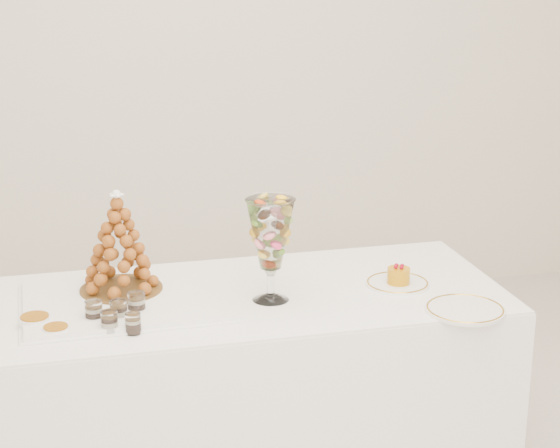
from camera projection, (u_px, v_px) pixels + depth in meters
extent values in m
cube|color=silver|center=(185.00, 25.00, 4.36)|extent=(4.50, 0.04, 2.80)
cube|color=white|center=(228.00, 394.00, 3.11)|extent=(1.82, 0.75, 0.68)
cube|color=white|center=(226.00, 297.00, 3.01)|extent=(1.81, 0.75, 0.01)
cube|color=white|center=(126.00, 301.00, 2.94)|extent=(0.64, 0.49, 0.02)
cylinder|color=white|center=(271.00, 297.00, 2.98)|extent=(0.12, 0.12, 0.02)
cylinder|color=white|center=(271.00, 282.00, 2.96)|extent=(0.02, 0.02, 0.08)
sphere|color=white|center=(271.00, 270.00, 2.95)|extent=(0.04, 0.04, 0.04)
cylinder|color=white|center=(397.00, 284.00, 3.10)|extent=(0.21, 0.21, 0.01)
cylinder|color=white|center=(465.00, 310.00, 2.89)|extent=(0.25, 0.25, 0.01)
cylinder|color=white|center=(94.00, 312.00, 2.79)|extent=(0.06, 0.06, 0.07)
cylinder|color=white|center=(119.00, 311.00, 2.80)|extent=(0.06, 0.06, 0.07)
cylinder|color=white|center=(137.00, 304.00, 2.85)|extent=(0.06, 0.06, 0.07)
cylinder|color=white|center=(109.00, 322.00, 2.72)|extent=(0.05, 0.05, 0.07)
cylinder|color=white|center=(133.00, 324.00, 2.72)|extent=(0.05, 0.05, 0.06)
cylinder|color=white|center=(35.00, 321.00, 2.77)|extent=(0.09, 0.09, 0.03)
cylinder|color=white|center=(56.00, 331.00, 2.71)|extent=(0.08, 0.08, 0.02)
cylinder|color=brown|center=(121.00, 289.00, 3.01)|extent=(0.27, 0.27, 0.01)
cone|color=brown|center=(119.00, 241.00, 2.96)|extent=(0.22, 0.22, 0.32)
sphere|color=white|center=(116.00, 195.00, 2.92)|extent=(0.03, 0.03, 0.03)
cylinder|color=#C38009|center=(399.00, 276.00, 3.09)|extent=(0.08, 0.08, 0.05)
sphere|color=maroon|center=(402.00, 266.00, 3.08)|extent=(0.01, 0.01, 0.01)
sphere|color=maroon|center=(397.00, 265.00, 3.09)|extent=(0.01, 0.01, 0.01)
sphere|color=maroon|center=(396.00, 267.00, 3.07)|extent=(0.01, 0.01, 0.01)
sphere|color=maroon|center=(401.00, 267.00, 3.07)|extent=(0.01, 0.01, 0.01)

